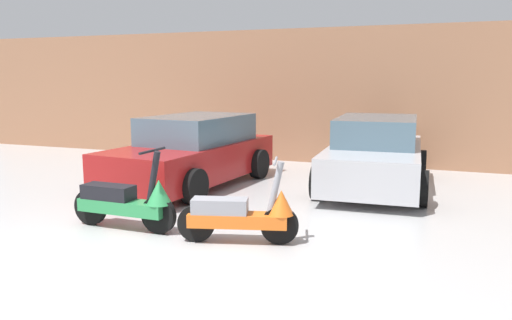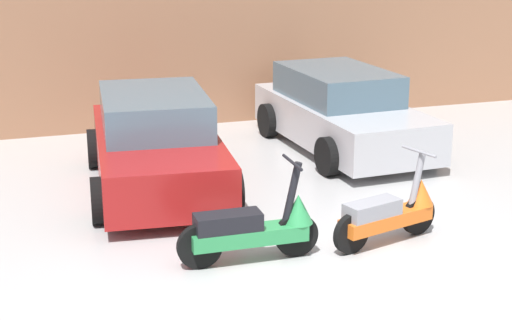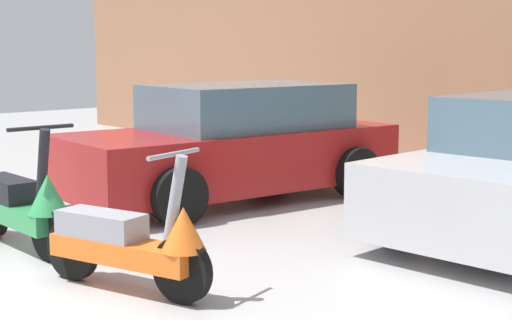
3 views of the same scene
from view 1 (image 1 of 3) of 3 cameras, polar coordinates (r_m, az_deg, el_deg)
ground_plane at (r=6.01m, az=-14.43°, el=-10.78°), size 28.00×28.00×0.00m
wall_back at (r=12.28m, az=5.09°, el=7.28°), size 19.60×0.12×3.22m
scooter_front_left at (r=6.98m, az=-14.48°, el=-4.54°), size 1.61×0.58×1.12m
scooter_front_right at (r=6.22m, az=-1.50°, el=-6.15°), size 1.49×0.70×1.06m
car_rear_left at (r=9.63m, az=-7.18°, el=0.88°), size 2.18×4.05×1.33m
car_rear_center at (r=9.62m, az=13.46°, el=0.64°), size 2.02×3.94×1.31m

